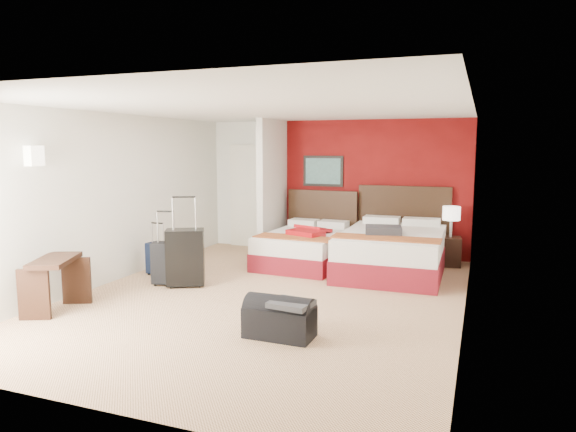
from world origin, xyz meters
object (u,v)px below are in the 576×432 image
at_px(table_lamp, 451,222).
at_px(suitcase_charcoal, 167,265).
at_px(bed_left, 306,249).
at_px(bed_right, 392,253).
at_px(suitcase_navy, 158,260).
at_px(red_suitcase_open, 309,231).
at_px(nightstand, 450,251).
at_px(suitcase_black, 185,259).
at_px(duffel_bag, 280,320).
at_px(desk, 56,285).

xyz_separation_m(table_lamp, suitcase_charcoal, (-3.80, -2.73, -0.46)).
bearing_deg(bed_left, bed_right, -0.05).
distance_m(suitcase_charcoal, suitcase_navy, 0.66).
bearing_deg(table_lamp, bed_right, -134.22).
bearing_deg(suitcase_charcoal, red_suitcase_open, 34.80).
bearing_deg(red_suitcase_open, nightstand, 41.56).
height_order(suitcase_black, suitcase_navy, suitcase_black).
relative_size(bed_left, suitcase_charcoal, 3.08).
bearing_deg(bed_left, suitcase_charcoal, -123.85).
xyz_separation_m(bed_left, table_lamp, (2.32, 0.77, 0.48)).
distance_m(red_suitcase_open, suitcase_charcoal, 2.46).
distance_m(bed_right, nightstand, 1.20).
bearing_deg(suitcase_charcoal, suitcase_navy, 120.42).
height_order(nightstand, table_lamp, table_lamp).
distance_m(table_lamp, duffel_bag, 4.40).
distance_m(duffel_bag, desk, 2.89).
relative_size(suitcase_black, suitcase_navy, 1.67).
relative_size(table_lamp, suitcase_navy, 1.08).
height_order(bed_right, suitcase_charcoal, bed_right).
xyz_separation_m(table_lamp, duffel_bag, (-1.48, -4.11, -0.57)).
xyz_separation_m(bed_left, duffel_bag, (0.84, -3.34, -0.09)).
height_order(bed_left, red_suitcase_open, red_suitcase_open).
bearing_deg(desk, red_suitcase_open, 34.00).
distance_m(table_lamp, suitcase_navy, 4.86).
bearing_deg(suitcase_black, red_suitcase_open, 27.84).
distance_m(bed_right, suitcase_navy, 3.71).
relative_size(suitcase_charcoal, suitcase_navy, 1.25).
bearing_deg(desk, bed_right, 20.24).
bearing_deg(suitcase_black, bed_left, 31.37).
bearing_deg(table_lamp, suitcase_navy, -152.02).
bearing_deg(bed_right, red_suitcase_open, 179.65).
relative_size(red_suitcase_open, nightstand, 1.57).
bearing_deg(bed_right, table_lamp, 44.81).
bearing_deg(bed_right, nightstand, 44.81).
bearing_deg(bed_right, duffel_bag, -102.31).
xyz_separation_m(suitcase_black, duffel_bag, (2.02, -1.41, -0.22)).
xyz_separation_m(nightstand, suitcase_black, (-3.50, -2.70, 0.15)).
relative_size(table_lamp, suitcase_black, 0.65).
height_order(bed_right, red_suitcase_open, bed_right).
xyz_separation_m(suitcase_navy, duffel_bag, (2.78, -1.84, -0.06)).
bearing_deg(bed_left, red_suitcase_open, -41.79).
relative_size(table_lamp, desk, 0.65).
bearing_deg(nightstand, suitcase_charcoal, -150.82).
bearing_deg(suitcase_black, table_lamp, 10.48).
relative_size(bed_right, duffel_bag, 3.06).
xyz_separation_m(bed_right, duffel_bag, (-0.65, -3.25, -0.15)).
height_order(table_lamp, desk, table_lamp).
relative_size(table_lamp, duffel_bag, 0.72).
relative_size(bed_right, nightstand, 4.49).
distance_m(red_suitcase_open, duffel_bag, 3.35).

